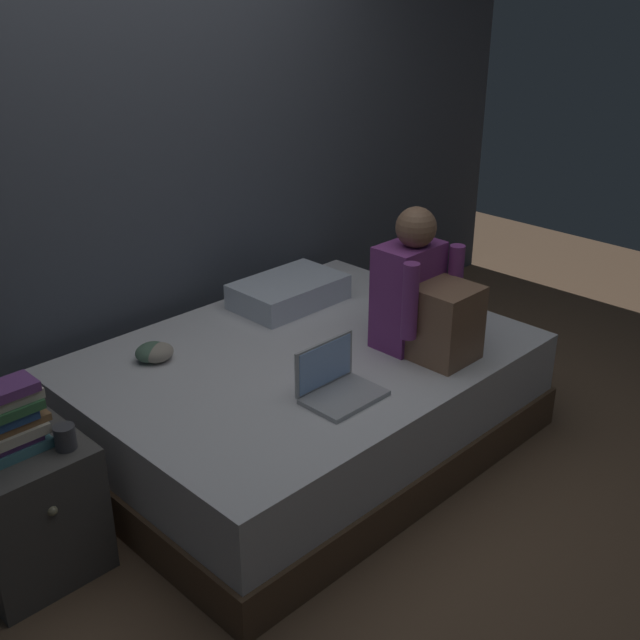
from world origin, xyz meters
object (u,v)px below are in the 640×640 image
bed (303,399)px  pillow (289,292)px  book_stack (9,418)px  mug (65,437)px  person_sitting (423,298)px  laptop (336,383)px  clothes_pile (155,352)px  nightstand (28,509)px

bed → pillow: pillow is taller
bed → book_stack: size_ratio=7.43×
bed → mug: (-1.17, -0.01, 0.33)m
bed → person_sitting: size_ratio=3.05×
bed → book_stack: 1.38m
mug → book_stack: bearing=140.1°
laptop → clothes_pile: 0.85m
book_stack → person_sitting: bearing=-15.3°
person_sitting → mug: 1.62m
bed → mug: mug is taller
nightstand → book_stack: (-0.01, -0.01, 0.40)m
person_sitting → mug: bearing=167.3°
mug → clothes_pile: size_ratio=0.55×
pillow → book_stack: bearing=-168.1°
pillow → clothes_pile: pillow is taller
pillow → person_sitting: bearing=-85.5°
person_sitting → laptop: size_ratio=2.05×
nightstand → person_sitting: (1.70, -0.47, 0.48)m
nightstand → laptop: bearing=-23.7°
mug → person_sitting: bearing=-12.7°
mug → bed: bearing=0.5°
bed → clothes_pile: size_ratio=12.13×
bed → laptop: laptop is taller
nightstand → person_sitting: person_sitting is taller
laptop → book_stack: book_stack is taller
bed → person_sitting: (0.40, -0.36, 0.50)m
person_sitting → pillow: (-0.06, 0.81, -0.19)m
bed → person_sitting: bearing=-42.3°
laptop → mug: 1.06m
laptop → pillow: 0.98m
bed → clothes_pile: 0.72m
bed → person_sitting: 0.73m
nightstand → book_stack: bearing=-131.6°
book_stack → pillow: bearing=11.9°
nightstand → clothes_pile: size_ratio=3.20×
pillow → clothes_pile: 0.86m
pillow → bed: bearing=-126.5°
pillow → book_stack: (-1.64, -0.35, 0.11)m
book_stack → mug: 0.20m
nightstand → pillow: 1.69m
nightstand → clothes_pile: bearing=20.4°
person_sitting → clothes_pile: bearing=140.5°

